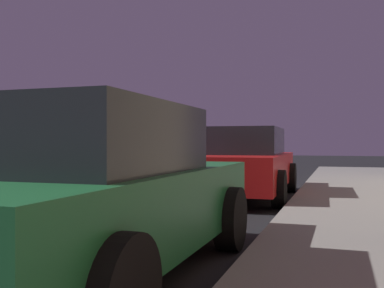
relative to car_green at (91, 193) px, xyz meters
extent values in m
cube|color=#19592D|center=(0.00, 0.05, -0.13)|extent=(1.74, 4.00, 0.64)
cube|color=#1E2328|center=(0.00, -0.16, 0.45)|extent=(1.53, 1.89, 0.56)
cylinder|color=black|center=(-0.88, 1.29, -0.37)|extent=(0.22, 0.66, 0.66)
cylinder|color=black|center=(0.88, 1.29, -0.37)|extent=(0.22, 0.66, 0.66)
cube|color=maroon|center=(0.00, 5.74, -0.13)|extent=(1.98, 4.30, 0.64)
cube|color=#1E2328|center=(0.00, 5.82, 0.45)|extent=(1.69, 2.05, 0.56)
cylinder|color=black|center=(-0.98, 7.04, -0.37)|extent=(0.24, 0.67, 0.66)
cylinder|color=black|center=(0.90, 7.09, -0.37)|extent=(0.24, 0.67, 0.66)
cylinder|color=black|center=(-0.90, 4.40, -0.37)|extent=(0.24, 0.67, 0.66)
cylinder|color=black|center=(0.98, 4.45, -0.37)|extent=(0.24, 0.67, 0.66)
camera|label=1|loc=(1.96, -3.26, 0.42)|focal=41.96mm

